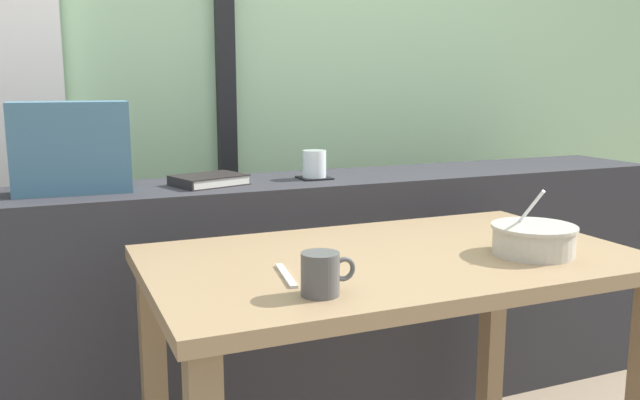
{
  "coord_description": "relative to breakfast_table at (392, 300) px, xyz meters",
  "views": [
    {
      "loc": [
        -0.75,
        -1.47,
        1.15
      ],
      "look_at": [
        0.03,
        0.39,
        0.78
      ],
      "focal_mm": 37.26,
      "sensor_mm": 36.0,
      "label": 1
    }
  ],
  "objects": [
    {
      "name": "coaster_square",
      "position": [
        0.06,
        0.64,
        0.21
      ],
      "size": [
        0.1,
        0.1,
        0.0
      ],
      "primitive_type": "cube",
      "color": "black",
      "rests_on": "dark_console_ledge"
    },
    {
      "name": "ceramic_mug",
      "position": [
        -0.28,
        -0.21,
        0.16
      ],
      "size": [
        0.11,
        0.08,
        0.08
      ],
      "color": "#4C4C4C",
      "rests_on": "breakfast_table"
    },
    {
      "name": "fork_utensil",
      "position": [
        -0.3,
        -0.07,
        0.12
      ],
      "size": [
        0.04,
        0.17,
        0.01
      ],
      "primitive_type": "cube",
      "rotation": [
        0.0,
        0.0,
        -0.16
      ],
      "color": "silver",
      "rests_on": "breakfast_table"
    },
    {
      "name": "window_divider_post",
      "position": [
        -0.07,
        1.25,
        0.68
      ],
      "size": [
        0.07,
        0.05,
        2.6
      ],
      "primitive_type": "cube",
      "color": "black",
      "rests_on": "ground"
    },
    {
      "name": "juice_glass",
      "position": [
        0.06,
        0.64,
        0.25
      ],
      "size": [
        0.08,
        0.08,
        0.09
      ],
      "color": "white",
      "rests_on": "coaster_square"
    },
    {
      "name": "throw_pillow",
      "position": [
        -0.68,
        0.66,
        0.34
      ],
      "size": [
        0.33,
        0.15,
        0.26
      ],
      "primitive_type": "cube",
      "rotation": [
        0.0,
        0.0,
        -0.04
      ],
      "color": "#426B84",
      "rests_on": "dark_console_ledge"
    },
    {
      "name": "breakfast_table",
      "position": [
        0.0,
        0.0,
        0.0
      ],
      "size": [
        1.17,
        0.68,
        0.73
      ],
      "color": "#826849",
      "rests_on": "ground"
    },
    {
      "name": "outdoor_backdrop",
      "position": [
        -0.02,
        1.32,
        0.78
      ],
      "size": [
        4.8,
        0.08,
        2.8
      ],
      "primitive_type": "cube",
      "color": "#9EC699",
      "rests_on": "ground"
    },
    {
      "name": "dark_console_ledge",
      "position": [
        -0.02,
        0.66,
        -0.21
      ],
      "size": [
        2.8,
        0.38,
        0.83
      ],
      "primitive_type": "cube",
      "color": "#2D2D33",
      "rests_on": "ground"
    },
    {
      "name": "soup_bowl",
      "position": [
        0.31,
        -0.13,
        0.15
      ],
      "size": [
        0.2,
        0.2,
        0.16
      ],
      "color": "#BCB7A8",
      "rests_on": "breakfast_table"
    },
    {
      "name": "closed_book",
      "position": [
        -0.29,
        0.64,
        0.22
      ],
      "size": [
        0.24,
        0.21,
        0.03
      ],
      "color": "black",
      "rests_on": "dark_console_ledge"
    }
  ]
}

